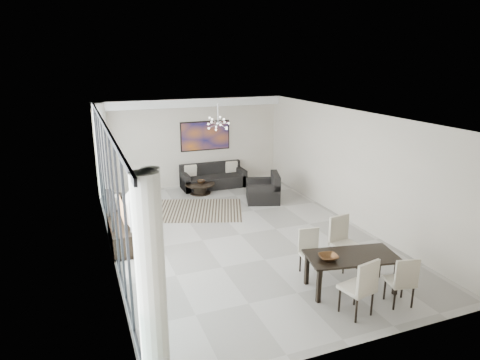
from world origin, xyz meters
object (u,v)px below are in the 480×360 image
sofa_main (213,179)px  tv_console (121,235)px  coffee_table (200,188)px  dining_table (351,260)px  television (126,208)px

sofa_main → tv_console: sofa_main is taller
coffee_table → tv_console: tv_console is taller
coffee_table → tv_console: (-2.76, -3.08, 0.07)m
sofa_main → tv_console: bearing=-132.7°
dining_table → sofa_main: bearing=92.8°
sofa_main → dining_table: 7.18m
coffee_table → dining_table: dining_table is taller
coffee_table → dining_table: bearing=-81.6°
sofa_main → television: 4.89m
sofa_main → dining_table: bearing=-87.2°
sofa_main → dining_table: (0.36, -7.17, 0.34)m
coffee_table → sofa_main: bearing=43.3°
television → dining_table: bearing=-126.7°
sofa_main → television: bearing=-131.5°
tv_console → dining_table: bearing=-43.2°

